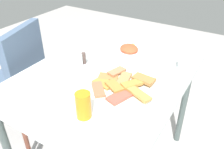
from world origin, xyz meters
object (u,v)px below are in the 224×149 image
(pide_platter, at_px, (122,86))
(spoon, at_px, (100,40))
(dining_chair, at_px, (17,80))
(fork, at_px, (104,41))
(soda_can, at_px, (83,105))
(salad_plate_greens, at_px, (129,50))
(dining_table, at_px, (106,87))
(condiment_caddy, at_px, (82,62))
(paper_napkin, at_px, (102,41))
(drinking_glass, at_px, (184,63))

(pide_platter, height_order, spoon, pide_platter)
(dining_chair, height_order, fork, dining_chair)
(soda_can, bearing_deg, salad_plate_greens, 10.97)
(dining_table, bearing_deg, condiment_caddy, 88.93)
(soda_can, xyz_separation_m, fork, (0.71, 0.36, -0.06))
(pide_platter, distance_m, soda_can, 0.28)
(spoon, relative_size, condiment_caddy, 1.84)
(dining_table, height_order, condiment_caddy, condiment_caddy)
(fork, bearing_deg, salad_plate_greens, -98.87)
(dining_chair, xyz_separation_m, paper_napkin, (0.47, -0.42, 0.22))
(pide_platter, xyz_separation_m, fork, (0.44, 0.40, -0.01))
(dining_table, bearing_deg, dining_chair, 98.85)
(dining_table, xyz_separation_m, drinking_glass, (0.27, -0.36, 0.14))
(drinking_glass, xyz_separation_m, condiment_caddy, (-0.26, 0.52, -0.02))
(drinking_glass, bearing_deg, soda_can, 157.79)
(fork, bearing_deg, condiment_caddy, -162.43)
(soda_can, distance_m, spoon, 0.81)
(condiment_caddy, bearing_deg, pide_platter, -103.57)
(pide_platter, bearing_deg, condiment_caddy, 76.43)
(dining_chair, height_order, pide_platter, dining_chair)
(pide_platter, xyz_separation_m, spoon, (0.44, 0.43, -0.01))
(dining_chair, relative_size, pide_platter, 2.65)
(soda_can, bearing_deg, pide_platter, -7.40)
(soda_can, xyz_separation_m, condiment_caddy, (0.35, 0.28, -0.04))
(spoon, bearing_deg, dining_table, -142.18)
(dining_table, bearing_deg, pide_platter, -116.37)
(pide_platter, bearing_deg, spoon, 44.73)
(spoon, xyz_separation_m, condiment_caddy, (-0.36, -0.12, 0.02))
(spoon, height_order, condiment_caddy, condiment_caddy)
(pide_platter, bearing_deg, paper_napkin, 43.52)
(dining_table, distance_m, drinking_glass, 0.47)
(salad_plate_greens, bearing_deg, paper_napkin, 77.89)
(soda_can, relative_size, drinking_glass, 1.24)
(dining_chair, distance_m, soda_can, 0.88)
(pide_platter, height_order, fork, pide_platter)
(fork, bearing_deg, drinking_glass, -94.97)
(pide_platter, distance_m, condiment_caddy, 0.32)
(dining_chair, xyz_separation_m, condiment_caddy, (0.11, -0.52, 0.25))
(soda_can, bearing_deg, fork, 27.09)
(pide_platter, relative_size, paper_napkin, 2.67)
(salad_plate_greens, distance_m, condiment_caddy, 0.34)
(dining_chair, xyz_separation_m, fork, (0.47, -0.44, 0.23))
(soda_can, distance_m, paper_napkin, 0.80)
(dining_table, xyz_separation_m, pide_platter, (-0.07, -0.14, 0.10))
(spoon, bearing_deg, condiment_caddy, -161.75)
(dining_table, relative_size, salad_plate_greens, 5.42)
(soda_can, height_order, drinking_glass, soda_can)
(drinking_glass, relative_size, condiment_caddy, 1.06)
(dining_table, xyz_separation_m, salad_plate_greens, (0.31, 0.02, 0.11))
(salad_plate_greens, relative_size, soda_can, 1.62)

